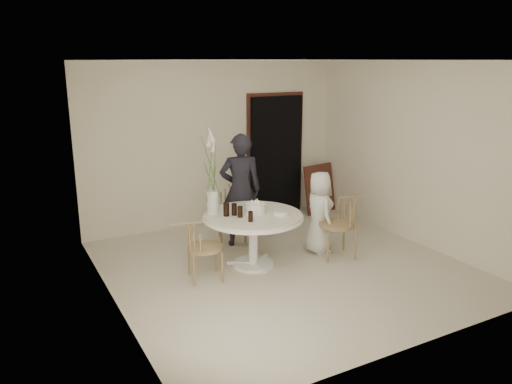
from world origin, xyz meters
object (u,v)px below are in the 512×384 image
boy (319,213)px  birthday_cake (255,208)px  chair_far (231,206)px  girl (240,190)px  flower_vase (212,183)px  table (253,222)px  chair_left (196,242)px  chair_right (345,217)px

boy → birthday_cake: (-1.01, 0.05, 0.20)m
chair_far → birthday_cake: size_ratio=2.95×
girl → flower_vase: (-0.68, -0.52, 0.29)m
table → chair_left: 0.85m
chair_left → boy: (1.91, 0.06, 0.09)m
chair_left → girl: 1.42m
chair_right → chair_left: size_ratio=1.13×
flower_vase → table: bearing=-32.5°
chair_left → flower_vase: (0.39, 0.35, 0.63)m
chair_left → birthday_cake: birthday_cake is taller
table → flower_vase: size_ratio=1.15×
chair_left → boy: size_ratio=0.65×
chair_left → boy: bearing=-77.0°
girl → boy: bearing=156.3°
table → boy: size_ratio=1.12×
table → birthday_cake: (0.06, 0.04, 0.18)m
chair_right → chair_far: bearing=-128.2°
girl → flower_vase: size_ratio=1.46×
chair_far → boy: bearing=-34.0°
table → birthday_cake: bearing=37.3°
table → birthday_cake: size_ratio=4.96×
table → chair_far: bearing=78.8°
table → girl: 0.87m
chair_far → chair_left: size_ratio=1.02×
boy → table: bearing=97.5°
birthday_cake → flower_vase: size_ratio=0.23×
girl → birthday_cake: 0.79m
table → girl: (0.22, 0.81, 0.23)m
table → chair_right: chair_right is taller
chair_right → girl: 1.57m
boy → girl: bearing=53.8°
table → girl: size_ratio=0.79×
chair_far → table: bearing=-81.2°
chair_right → boy: boy is taller
chair_far → boy: size_ratio=0.66×
table → boy: (1.07, -0.01, -0.02)m
chair_right → chair_left: (-2.15, 0.23, -0.07)m
chair_left → boy: 1.91m
flower_vase → chair_right: bearing=-18.4°
table → chair_left: chair_left is taller
chair_left → girl: size_ratio=0.46×
table → chair_far: size_ratio=1.68×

